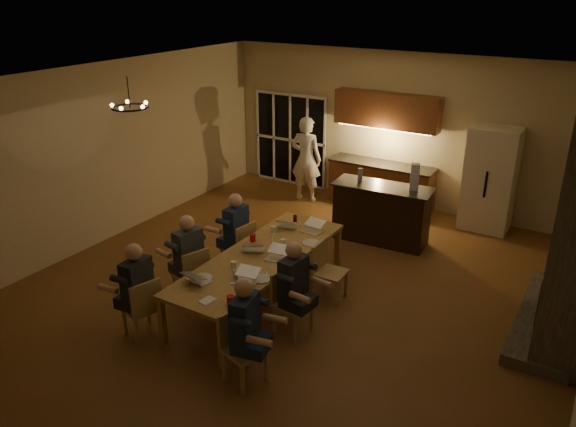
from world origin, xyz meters
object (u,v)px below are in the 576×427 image
Objects in this scene: chair_left_near at (141,306)px; laptop_b at (244,276)px; bar_island at (381,214)px; mug_back at (273,229)px; laptop_d at (277,253)px; plate_near at (262,279)px; laptop_c at (254,243)px; standing_person at (306,159)px; refrigerator at (490,179)px; chair_right_mid at (293,304)px; chair_left_mid at (190,274)px; chair_left_far at (238,247)px; can_silver at (236,274)px; laptop_e at (289,220)px; person_right_mid at (293,289)px; chair_right_near at (245,349)px; plate_left at (203,278)px; laptop_a at (199,273)px; person_left_near at (138,291)px; chandelier at (130,108)px; mug_mid at (283,242)px; mug_front at (234,265)px; chair_right_far at (331,272)px; bar_blender at (415,177)px; person_left_far at (237,234)px; can_cola at (295,219)px; dining_table at (261,278)px; person_right_near at (245,331)px; person_left_mid at (189,259)px; laptop_f at (312,226)px; plate_far at (311,243)px; bar_bottle at (360,175)px; redcup_mid at (253,238)px.

chair_left_near is 2.78× the size of laptop_b.
mug_back is at bearing -119.05° from bar_island.
laptop_d is 1.24× the size of plate_near.
laptop_c is 1.24× the size of plate_near.
standing_person is 4.40m from laptop_d.
chair_right_mid is (-1.39, -4.97, -0.55)m from refrigerator.
chair_left_mid is 1.12m from chair_left_far.
bar_island is 3.68m from can_silver.
laptop_e is 1.80m from plate_near.
laptop_b is at bearing 122.80° from person_right_mid.
chair_right_near is 3.29× the size of plate_left.
laptop_a is at bearing -89.74° from mug_back.
person_left_near reaches higher than chair_right_near.
refrigerator is at bearing 43.22° from bar_island.
chandelier reaches higher than plate_near.
mug_front is at bearing -101.87° from mug_mid.
chair_right_far is 2.80m from person_left_near.
person_left_far is at bearing -150.19° from bar_blender.
laptop_b reaches higher than chair_left_far.
chair_left_near is 1.00× the size of chair_left_far.
chair_left_near is 1.04m from chair_left_mid.
refrigerator is 6.85m from chair_left_near.
can_cola is at bearing -123.73° from bar_island.
chair_left_near is (-0.88, -1.57, 0.07)m from dining_table.
chair_left_far is 1.00× the size of chair_right_mid.
standing_person is (-2.39, 5.65, 0.24)m from person_right_near.
mug_mid is at bearing -107.67° from bar_island.
laptop_e is at bearing 98.22° from can_silver.
bar_island is 1.29× the size of person_left_mid.
bar_blender is at bearing -10.45° from chair_right_far.
chair_right_near is at bearing -72.07° from laptop_f.
person_left_near is at bearing 78.52° from person_right_near.
refrigerator is 1.45× the size of person_left_far.
chair_left_mid is 8.90× the size of mug_back.
person_left_mid reaches higher than plate_far.
mug_back is 2.22m from bar_bottle.
laptop_f is (-0.63, 0.53, 0.42)m from chair_right_far.
bar_blender is (1.53, 2.18, 0.52)m from mug_back.
redcup_mid is (-0.19, -0.77, -0.05)m from laptop_e.
chair_left_near is 7.42× the size of can_cola.
can_cola is at bearing 8.82° from person_right_near.
person_right_near is 4.31× the size of laptop_f.
person_right_mid is at bearing 1.38° from mug_front.
mug_back is (-1.15, 0.21, 0.36)m from chair_right_far.
plate_left is (0.58, 0.63, 0.07)m from person_left_near.
laptop_c is 0.47m from laptop_d.
laptop_e is at bearing 95.51° from laptop_b.
standing_person is at bearing 126.13° from laptop_f.
chair_right_far is at bearing -75.06° from bar_bottle.
person_left_far is 3.26m from bar_blender.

